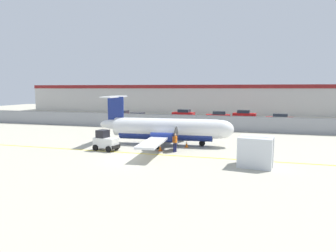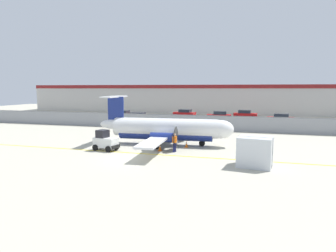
{
  "view_description": "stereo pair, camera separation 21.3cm",
  "coord_description": "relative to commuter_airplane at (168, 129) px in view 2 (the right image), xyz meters",
  "views": [
    {
      "loc": [
        9.13,
        -22.26,
        5.72
      ],
      "look_at": [
        0.77,
        7.62,
        1.8
      ],
      "focal_mm": 32.0,
      "sensor_mm": 36.0,
      "label": 1
    },
    {
      "loc": [
        9.33,
        -22.2,
        5.72
      ],
      "look_at": [
        0.77,
        7.62,
        1.8
      ],
      "focal_mm": 32.0,
      "sensor_mm": 36.0,
      "label": 2
    }
  ],
  "objects": [
    {
      "name": "ground_plane",
      "position": [
        -1.02,
        -4.64,
        -1.6
      ],
      "size": [
        140.0,
        140.0,
        0.01
      ],
      "color": "#B2AD99"
    },
    {
      "name": "perimeter_fence",
      "position": [
        -1.02,
        11.36,
        -0.49
      ],
      "size": [
        98.0,
        0.1,
        2.1
      ],
      "color": "gray",
      "rests_on": "ground"
    },
    {
      "name": "parking_lot_strip",
      "position": [
        -1.02,
        22.86,
        -1.54
      ],
      "size": [
        98.0,
        17.0,
        0.12
      ],
      "color": "#38383A",
      "rests_on": "ground"
    },
    {
      "name": "background_building",
      "position": [
        -1.02,
        41.35,
        1.66
      ],
      "size": [
        91.0,
        8.1,
        6.5
      ],
      "color": "beige",
      "rests_on": "ground"
    },
    {
      "name": "commuter_airplane",
      "position": [
        0.0,
        0.0,
        0.0
      ],
      "size": [
        13.95,
        16.07,
        4.92
      ],
      "rotation": [
        0.0,
        0.0,
        0.06
      ],
      "color": "white",
      "rests_on": "ground"
    },
    {
      "name": "baggage_tug",
      "position": [
        -4.83,
        -4.16,
        -0.75
      ],
      "size": [
        2.51,
        1.77,
        1.88
      ],
      "rotation": [
        0.0,
        0.0,
        -0.21
      ],
      "color": "silver",
      "rests_on": "ground"
    },
    {
      "name": "ground_crew_worker",
      "position": [
        1.58,
        -3.21,
        -0.65
      ],
      "size": [
        0.47,
        0.51,
        1.7
      ],
      "rotation": [
        0.0,
        0.0,
        5.75
      ],
      "color": "#191E4C",
      "rests_on": "ground"
    },
    {
      "name": "cargo_container",
      "position": [
        8.52,
        -6.43,
        -0.5
      ],
      "size": [
        2.66,
        2.33,
        2.2
      ],
      "rotation": [
        0.0,
        0.0,
        -0.14
      ],
      "color": "silver",
      "rests_on": "ground"
    },
    {
      "name": "traffic_cone_near_left",
      "position": [
        0.16,
        -3.1,
        -1.29
      ],
      "size": [
        0.36,
        0.36,
        0.64
      ],
      "color": "orange",
      "rests_on": "ground"
    },
    {
      "name": "traffic_cone_near_right",
      "position": [
        2.13,
        -0.8,
        -1.29
      ],
      "size": [
        0.36,
        0.36,
        0.64
      ],
      "color": "orange",
      "rests_on": "ground"
    },
    {
      "name": "parked_car_0",
      "position": [
        -14.68,
        21.5,
        -0.71
      ],
      "size": [
        4.37,
        2.39,
        1.58
      ],
      "rotation": [
        0.0,
        0.0,
        -0.12
      ],
      "color": "red",
      "rests_on": "parking_lot_strip"
    },
    {
      "name": "parked_car_1",
      "position": [
        -10.27,
        18.03,
        -0.71
      ],
      "size": [
        4.21,
        2.02,
        1.58
      ],
      "rotation": [
        0.0,
        0.0,
        -0.01
      ],
      "color": "slate",
      "rests_on": "parking_lot_strip"
    },
    {
      "name": "parked_car_2",
      "position": [
        -4.45,
        27.25,
        -0.71
      ],
      "size": [
        4.39,
        2.43,
        1.58
      ],
      "rotation": [
        0.0,
        0.0,
        3.01
      ],
      "color": "red",
      "rests_on": "parking_lot_strip"
    },
    {
      "name": "parked_car_3",
      "position": [
        2.47,
        24.33,
        -0.71
      ],
      "size": [
        4.39,
        2.45,
        1.58
      ],
      "rotation": [
        0.0,
        0.0,
        3.28
      ],
      "color": "red",
      "rests_on": "parking_lot_strip"
    },
    {
      "name": "parked_car_4",
      "position": [
        6.85,
        28.36,
        -0.71
      ],
      "size": [
        4.33,
        2.28,
        1.58
      ],
      "rotation": [
        0.0,
        0.0,
        -0.08
      ],
      "color": "red",
      "rests_on": "parking_lot_strip"
    },
    {
      "name": "parked_car_5",
      "position": [
        12.5,
        21.87,
        -0.71
      ],
      "size": [
        4.37,
        2.4,
        1.58
      ],
      "rotation": [
        0.0,
        0.0,
        3.02
      ],
      "color": "red",
      "rests_on": "parking_lot_strip"
    }
  ]
}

